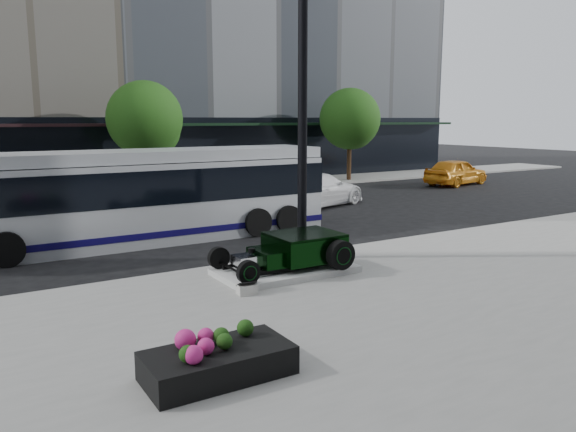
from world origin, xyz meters
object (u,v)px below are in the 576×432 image
hot_rod (297,249)px  transit_bus (145,195)px  flower_planter (218,360)px  yellow_taxi (456,172)px  lamppost (302,115)px  white_sedan (316,189)px

hot_rod → transit_bus: size_ratio=0.27×
flower_planter → yellow_taxi: bearing=35.0°
transit_bus → yellow_taxi: (20.66, 5.64, -0.69)m
lamppost → flower_planter: (-5.04, -5.48, -3.63)m
flower_planter → white_sedan: 17.43m
white_sedan → flower_planter: bearing=121.8°
lamppost → transit_bus: (-2.80, 4.92, -2.52)m
flower_planter → transit_bus: size_ratio=0.18×
transit_bus → lamppost: bearing=-60.3°
yellow_taxi → white_sedan: bearing=91.4°
hot_rod → yellow_taxi: (18.76, 11.72, 0.10)m
lamppost → white_sedan: (5.98, 8.02, -3.23)m
transit_bus → yellow_taxi: size_ratio=2.60×
hot_rod → flower_planter: bearing=-133.8°
lamppost → yellow_taxi: (17.86, 10.56, -3.21)m
lamppost → transit_bus: lamppost is taller
yellow_taxi → flower_planter: bearing=114.4°
transit_bus → flower_planter: bearing=-102.2°
flower_planter → transit_bus: bearing=77.8°
hot_rod → flower_planter: hot_rod is taller
hot_rod → transit_bus: 6.42m
lamppost → yellow_taxi: bearing=30.6°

